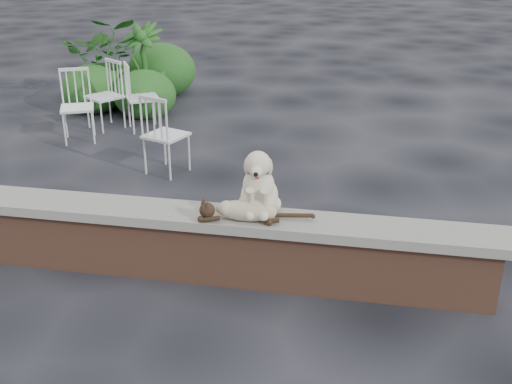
% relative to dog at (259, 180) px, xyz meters
% --- Properties ---
extents(ground, '(60.00, 60.00, 0.00)m').
position_rel_dog_xyz_m(ground, '(-1.17, -0.08, -0.86)').
color(ground, black).
rests_on(ground, ground).
extents(brick_wall, '(6.00, 0.30, 0.50)m').
position_rel_dog_xyz_m(brick_wall, '(-1.17, -0.08, -0.61)').
color(brick_wall, brown).
rests_on(brick_wall, ground).
extents(capstone, '(6.20, 0.40, 0.08)m').
position_rel_dog_xyz_m(capstone, '(-1.17, -0.08, -0.32)').
color(capstone, slate).
rests_on(capstone, brick_wall).
extents(dog, '(0.41, 0.51, 0.56)m').
position_rel_dog_xyz_m(dog, '(0.00, 0.00, 0.00)').
color(dog, beige).
rests_on(dog, capstone).
extents(cat, '(1.07, 0.34, 0.18)m').
position_rel_dog_xyz_m(cat, '(-0.08, -0.15, -0.19)').
color(cat, tan).
rests_on(cat, capstone).
extents(chair_a, '(0.74, 0.74, 0.94)m').
position_rel_dog_xyz_m(chair_a, '(-2.97, 2.95, -0.39)').
color(chair_a, white).
rests_on(chair_a, ground).
extents(chair_c, '(0.72, 0.72, 0.94)m').
position_rel_dog_xyz_m(chair_c, '(-1.47, 2.07, -0.39)').
color(chair_c, white).
rests_on(chair_c, ground).
extents(chair_b, '(0.78, 0.78, 0.94)m').
position_rel_dog_xyz_m(chair_b, '(-2.85, 3.54, -0.39)').
color(chair_b, white).
rests_on(chair_b, ground).
extents(chair_e, '(0.76, 0.76, 0.94)m').
position_rel_dog_xyz_m(chair_e, '(-2.30, 3.58, -0.39)').
color(chair_e, white).
rests_on(chair_e, ground).
extents(potted_plant_a, '(1.53, 1.43, 1.37)m').
position_rel_dog_xyz_m(potted_plant_a, '(-3.36, 4.81, -0.17)').
color(potted_plant_a, '#285016').
rests_on(potted_plant_a, ground).
extents(potted_plant_b, '(0.88, 0.88, 1.28)m').
position_rel_dog_xyz_m(potted_plant_b, '(-2.74, 4.79, -0.22)').
color(potted_plant_b, '#285016').
rests_on(potted_plant_b, ground).
extents(shrubbery, '(1.84, 2.27, 0.91)m').
position_rel_dog_xyz_m(shrubbery, '(-2.82, 4.84, -0.49)').
color(shrubbery, '#285016').
rests_on(shrubbery, ground).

